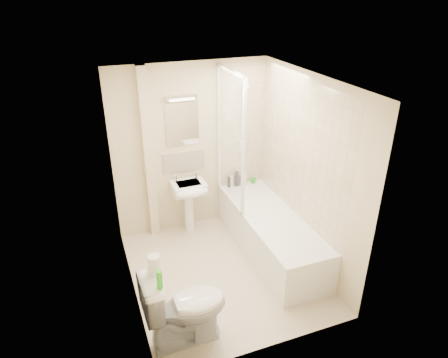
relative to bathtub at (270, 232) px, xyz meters
name	(u,v)px	position (x,y,z in m)	size (l,w,h in m)	color
floor	(223,271)	(-0.75, -0.20, -0.29)	(2.50, 2.50, 0.00)	beige
wall_back	(192,149)	(-0.75, 1.05, 0.91)	(2.20, 0.02, 2.40)	beige
wall_left	(125,204)	(-1.85, -0.20, 0.91)	(0.02, 2.50, 2.40)	beige
wall_right	(307,173)	(0.35, -0.20, 0.91)	(0.02, 2.50, 2.40)	beige
ceiling	(223,81)	(-0.75, -0.20, 2.11)	(2.20, 2.50, 0.02)	white
tile_back	(242,128)	(0.00, 1.04, 1.14)	(0.70, 0.01, 1.75)	beige
tile_right	(299,150)	(0.34, 0.00, 1.14)	(0.01, 2.10, 1.75)	beige
pipe_boxing	(148,157)	(-1.37, 0.99, 0.91)	(0.12, 0.12, 2.40)	beige
splashback	(184,162)	(-0.87, 1.04, 0.74)	(0.60, 0.01, 0.30)	beige
mirror	(182,124)	(-0.87, 1.04, 1.29)	(0.46, 0.01, 0.60)	white
strip_light	(181,97)	(-0.87, 1.02, 1.66)	(0.42, 0.07, 0.07)	silver
bathtub	(270,232)	(0.00, 0.00, 0.00)	(0.70, 2.10, 0.55)	white
shower_screen	(230,139)	(-0.35, 0.60, 1.16)	(0.04, 0.92, 1.80)	white
shower_fixture	(243,121)	(0.00, 0.99, 1.26)	(0.10, 0.16, 0.99)	white
pedestal_sink	(190,194)	(-0.87, 0.81, 0.34)	(0.46, 0.45, 0.89)	white
bottle_black_a	(229,182)	(-0.22, 0.96, 0.34)	(0.05, 0.05, 0.17)	black
bottle_white_a	(231,181)	(-0.19, 0.96, 0.34)	(0.05, 0.05, 0.17)	silver
bottle_black_b	(237,179)	(-0.10, 0.96, 0.38)	(0.07, 0.07, 0.23)	black
bottle_blue	(239,181)	(-0.06, 0.96, 0.33)	(0.05, 0.05, 0.15)	navy
bottle_cream	(245,179)	(0.04, 0.96, 0.35)	(0.06, 0.06, 0.17)	beige
bottle_green	(253,180)	(0.18, 0.96, 0.30)	(0.07, 0.07, 0.08)	green
toilet	(185,307)	(-1.47, -1.05, 0.13)	(0.83, 0.48, 0.84)	white
toilet_roll_lower	(153,269)	(-1.73, -0.95, 0.60)	(0.11, 0.11, 0.09)	white
toilet_roll_upper	(154,261)	(-1.71, -0.97, 0.70)	(0.12, 0.12, 0.11)	white
green_bottle	(160,280)	(-1.71, -1.17, 0.64)	(0.06, 0.06, 0.18)	green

